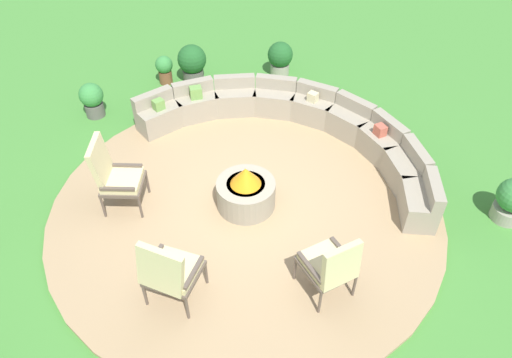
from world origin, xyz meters
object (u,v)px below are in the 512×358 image
Objects in this scene: lounge_chair_front_left at (114,175)px; potted_plant_5 at (92,99)px; potted_plant_0 at (280,58)px; fire_pit at (246,191)px; curved_stone_bench at (298,126)px; lounge_chair_front_right at (169,271)px; lounge_chair_back_left at (331,265)px; potted_plant_3 at (164,68)px; potted_plant_1 at (192,62)px.

lounge_chair_front_left reaches higher than potted_plant_5.
potted_plant_0 is at bearing 148.95° from lounge_chair_front_left.
fire_pit reaches higher than curved_stone_bench.
lounge_chair_front_right is 4.51m from potted_plant_5.
lounge_chair_front_right is (1.89, -0.40, -0.02)m from lounge_chair_front_left.
curved_stone_bench is 3.77m from potted_plant_5.
lounge_chair_back_left reaches higher than potted_plant_0.
potted_plant_0 is 1.22× the size of potted_plant_3.
potted_plant_1 is 0.57m from potted_plant_3.
potted_plant_5 is (0.07, -1.63, 0.03)m from potted_plant_3.
lounge_chair_back_left is 5.62m from potted_plant_1.
lounge_chair_front_left is at bearing -133.58° from fire_pit.
fire_pit is 1.12× the size of potted_plant_1.
fire_pit is at bearing -17.72° from potted_plant_3.
potted_plant_5 is (-4.30, 1.31, -0.27)m from lounge_chair_front_right.
lounge_chair_back_left reaches higher than fire_pit.
curved_stone_bench is 7.02× the size of potted_plant_0.
lounge_chair_front_right is at bearing -16.97° from potted_plant_5.
lounge_chair_front_left is 1.04× the size of lounge_chair_front_right.
lounge_chair_front_right is 5.29m from potted_plant_3.
curved_stone_bench is 3.16m from lounge_chair_back_left.
curved_stone_bench is 2.84m from potted_plant_1.
fire_pit is at bearing 6.66° from potted_plant_5.
lounge_chair_back_left is at bearing 63.41° from lounge_chair_front_left.
curved_stone_bench is 7.55× the size of potted_plant_5.
curved_stone_bench is at bearing 81.93° from lounge_chair_front_right.
lounge_chair_front_right reaches higher than fire_pit.
lounge_chair_back_left is (3.10, 1.06, -0.05)m from lounge_chair_front_left.
curved_stone_bench is 4.41× the size of lounge_chair_front_right.
curved_stone_bench is (-0.60, 1.72, -0.00)m from fire_pit.
fire_pit reaches higher than potted_plant_5.
potted_plant_3 is at bearing 92.53° from potted_plant_5.
curved_stone_bench is 4.25× the size of lounge_chair_front_left.
fire_pit reaches higher than potted_plant_3.
potted_plant_3 is at bearing 89.59° from lounge_chair_back_left.
potted_plant_1 is 1.32× the size of potted_plant_3.
fire_pit is at bearing 81.97° from lounge_chair_front_right.
potted_plant_3 is 1.64m from potted_plant_5.
potted_plant_0 is (-3.03, 4.88, -0.24)m from lounge_chair_front_right.
potted_plant_0 is 2.35m from potted_plant_3.
fire_pit is 0.17× the size of curved_stone_bench.
lounge_chair_front_left is at bearing -102.42° from curved_stone_bench.
potted_plant_3 is (-3.77, 1.20, -0.01)m from fire_pit.
lounge_chair_back_left reaches higher than potted_plant_3.
potted_plant_0 is at bearing 142.30° from curved_stone_bench.
potted_plant_3 is at bearing -170.64° from curved_stone_bench.
lounge_chair_front_right is at bearing -33.96° from potted_plant_3.
fire_pit is 1.31× the size of potted_plant_5.
potted_plant_5 is at bearing -87.47° from potted_plant_3.
lounge_chair_front_left is at bearing 140.64° from lounge_chair_front_right.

